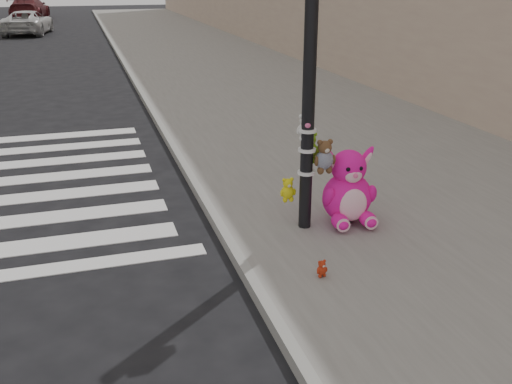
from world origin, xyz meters
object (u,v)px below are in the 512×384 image
object	(u,v)px
pink_bunny	(348,191)
car_white_near	(28,22)
signal_pole	(310,102)
red_teddy	(322,268)

from	to	relation	value
pink_bunny	car_white_near	distance (m)	29.44
signal_pole	red_teddy	xyz separation A→B (m)	(-0.34, -1.31, -1.54)
signal_pole	pink_bunny	bearing A→B (deg)	-3.06
red_teddy	pink_bunny	bearing A→B (deg)	44.31
red_teddy	car_white_near	size ratio (longest dim) A/B	0.04
pink_bunny	car_white_near	size ratio (longest dim) A/B	0.23
signal_pole	red_teddy	distance (m)	2.05
pink_bunny	red_teddy	size ratio (longest dim) A/B	5.19
signal_pole	car_white_near	bearing A→B (deg)	100.21
pink_bunny	signal_pole	bearing A→B (deg)	-178.04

